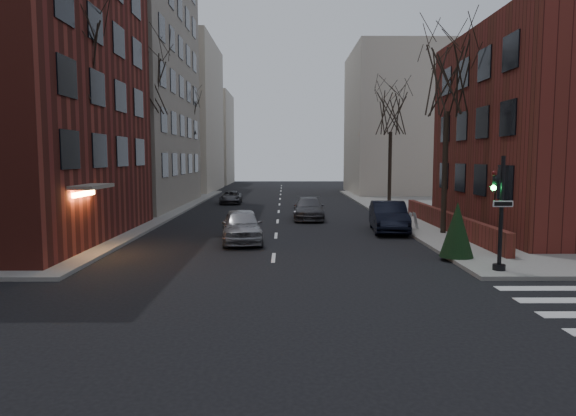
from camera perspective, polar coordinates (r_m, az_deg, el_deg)
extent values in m
plane|color=black|center=(9.61, -3.27, -19.58)|extent=(160.00, 160.00, 0.00)
cube|color=gray|center=(47.17, -23.20, 17.32)|extent=(18.00, 18.00, 28.00)
cube|color=maroon|center=(29.26, 17.22, -1.37)|extent=(0.35, 16.00, 1.00)
cube|color=#BDB2A0|center=(65.72, -14.19, 9.75)|extent=(14.00, 16.00, 18.00)
cube|color=#BDB2A0|center=(60.58, 13.70, 9.18)|extent=(14.00, 14.00, 16.00)
cube|color=#BDB2A0|center=(81.85, -9.92, 7.59)|extent=(10.00, 12.00, 14.00)
cylinder|color=black|center=(19.32, 22.60, -0.57)|extent=(0.14, 0.14, 4.00)
cylinder|color=black|center=(19.60, 22.39, -6.10)|extent=(0.44, 0.44, 0.20)
imported|color=black|center=(19.16, 22.01, 1.95)|extent=(0.16, 0.20, 1.00)
sphere|color=#19FF4C|center=(19.08, 21.88, 2.10)|extent=(0.18, 0.18, 0.18)
cube|color=white|center=(19.18, 22.78, 0.43)|extent=(0.70, 0.03, 0.22)
cylinder|color=#2D231C|center=(24.51, -22.62, 3.76)|extent=(0.28, 0.28, 6.65)
cylinder|color=#2D231C|center=(35.90, -15.37, 4.73)|extent=(0.28, 0.28, 7.00)
cylinder|color=#2D231C|center=(49.56, -11.18, 4.61)|extent=(0.28, 0.28, 6.30)
cylinder|color=#2D231C|center=(27.97, 17.02, 3.77)|extent=(0.28, 0.28, 6.30)
cylinder|color=#2D231C|center=(41.54, 11.24, 4.19)|extent=(0.28, 0.28, 5.95)
cylinder|color=black|center=(31.89, -16.16, 3.72)|extent=(0.12, 0.12, 6.00)
sphere|color=#FFA54C|center=(31.95, -16.31, 9.28)|extent=(0.36, 0.36, 0.36)
cylinder|color=black|center=(51.43, -10.10, 4.50)|extent=(0.12, 0.12, 6.00)
sphere|color=#FFA54C|center=(51.46, -10.16, 7.95)|extent=(0.36, 0.36, 0.36)
imported|color=black|center=(28.84, 11.11, -0.95)|extent=(2.18, 5.21, 1.68)
imported|color=gray|center=(24.92, -5.18, -1.97)|extent=(2.43, 4.90, 1.61)
imported|color=#414046|center=(34.04, 2.30, -0.06)|extent=(2.13, 4.98, 1.43)
imported|color=#444348|center=(45.91, -6.35, 1.18)|extent=(1.99, 4.06, 1.11)
cube|color=white|center=(29.27, 13.65, -1.36)|extent=(0.42, 0.58, 0.92)
cone|color=black|center=(21.42, 18.27, -2.27)|extent=(1.65, 1.65, 2.20)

